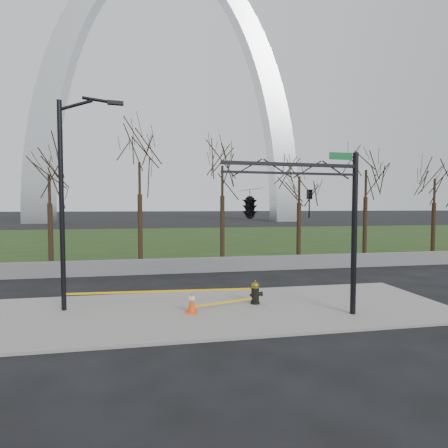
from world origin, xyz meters
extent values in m
plane|color=black|center=(0.00, 0.00, 0.00)|extent=(500.00, 500.00, 0.00)
cube|color=gray|center=(0.00, 0.00, 0.05)|extent=(18.00, 6.00, 0.10)
cube|color=#183312|center=(0.00, 30.00, 0.03)|extent=(120.00, 40.00, 0.06)
cube|color=#59595B|center=(0.00, 8.00, 0.45)|extent=(60.00, 0.30, 0.90)
cylinder|color=black|center=(1.49, 0.43, 0.13)|extent=(0.38, 0.38, 0.07)
cylinder|color=black|center=(1.49, 0.43, 0.43)|extent=(0.29, 0.29, 0.67)
cylinder|color=black|center=(1.72, 0.43, 0.49)|extent=(0.23, 0.19, 0.18)
cylinder|color=black|center=(1.32, 0.44, 0.46)|extent=(0.11, 0.11, 0.11)
cylinder|color=olive|center=(1.49, 0.43, 0.79)|extent=(0.33, 0.33, 0.07)
ellipsoid|color=olive|center=(1.49, 0.43, 0.86)|extent=(0.31, 0.31, 0.23)
cylinder|color=olive|center=(1.49, 0.43, 0.99)|extent=(0.07, 0.07, 0.09)
cube|color=#F1460C|center=(-1.16, -0.34, 0.12)|extent=(0.45, 0.45, 0.05)
cone|color=#F1460C|center=(-1.16, -0.34, 0.52)|extent=(0.32, 0.32, 0.75)
cylinder|color=white|center=(-1.16, -0.34, 0.66)|extent=(0.24, 0.24, 0.11)
cylinder|color=black|center=(-5.93, 0.90, 4.00)|extent=(0.18, 0.18, 8.00)
cylinder|color=black|center=(-5.39, 0.95, 7.85)|extent=(1.27, 0.24, 0.56)
cylinder|color=black|center=(-4.54, 1.04, 8.10)|extent=(1.21, 0.24, 0.22)
cube|color=black|center=(-3.94, 1.10, 8.05)|extent=(0.62, 0.28, 0.14)
cylinder|color=black|center=(4.67, -1.51, 3.00)|extent=(0.20, 0.20, 6.00)
cube|color=black|center=(2.18, -1.67, 5.50)|extent=(5.00, 0.42, 0.12)
cube|color=black|center=(2.18, -1.67, 5.20)|extent=(5.00, 0.38, 0.08)
cube|color=#0C5926|center=(4.07, -1.55, 5.85)|extent=(0.90, 0.09, 0.25)
imported|color=black|center=(2.88, -1.62, 4.15)|extent=(0.18, 0.21, 1.00)
imported|color=black|center=(0.68, -1.76, 4.15)|extent=(0.68, 2.51, 1.00)
cube|color=#E3AB0B|center=(-2.22, 0.67, 0.71)|extent=(7.42, 0.47, 0.08)
cube|color=#E3AB0B|center=(0.16, 0.05, 0.32)|extent=(2.65, 0.78, 0.08)
camera|label=1|loc=(-2.29, -13.19, 4.08)|focal=28.13mm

